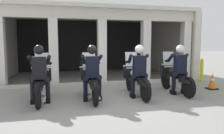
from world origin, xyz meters
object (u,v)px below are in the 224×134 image
(police_officer_far_left, at_px, (40,69))
(motorcycle_far_right, at_px, (175,77))
(motorcycle_far_left, at_px, (41,83))
(bollard_kerbside, at_px, (202,70))
(traffic_cone_flank, at_px, (212,81))
(motorcycle_center_right, at_px, (136,80))
(motorcycle_center_left, at_px, (91,82))
(police_officer_center_left, at_px, (92,68))
(police_officer_far_right, at_px, (179,65))
(police_officer_center_right, at_px, (139,67))

(police_officer_far_left, relative_size, motorcycle_far_right, 0.78)
(motorcycle_far_left, xyz_separation_m, bollard_kerbside, (6.48, 1.75, -0.00))
(motorcycle_far_left, distance_m, traffic_cone_flank, 5.82)
(traffic_cone_flank, bearing_deg, motorcycle_center_right, -175.44)
(motorcycle_center_left, relative_size, motorcycle_far_right, 1.00)
(police_officer_center_left, height_order, police_officer_far_right, same)
(motorcycle_center_right, relative_size, bollard_kerbside, 2.03)
(traffic_cone_flank, bearing_deg, police_officer_center_right, -170.08)
(police_officer_center_left, bearing_deg, police_officer_far_left, 167.76)
(police_officer_center_right, xyz_separation_m, police_officer_far_right, (1.42, 0.12, 0.00))
(police_officer_far_left, distance_m, police_officer_center_left, 1.42)
(police_officer_far_left, bearing_deg, traffic_cone_flank, 3.84)
(police_officer_far_left, xyz_separation_m, bollard_kerbside, (6.48, 2.03, -0.44))
(police_officer_center_right, height_order, bollard_kerbside, police_officer_center_right)
(police_officer_center_right, height_order, police_officer_far_right, same)
(police_officer_far_right, relative_size, bollard_kerbside, 1.58)
(police_officer_far_left, distance_m, police_officer_center_right, 2.84)
(police_officer_center_right, distance_m, traffic_cone_flank, 3.10)
(police_officer_center_left, distance_m, motorcycle_far_right, 2.91)
(motorcycle_center_right, distance_m, motorcycle_far_right, 1.42)
(police_officer_center_right, bearing_deg, motorcycle_center_left, 167.46)
(traffic_cone_flank, bearing_deg, police_officer_center_left, -172.63)
(motorcycle_far_left, relative_size, bollard_kerbside, 2.03)
(police_officer_center_left, xyz_separation_m, motorcycle_far_right, (2.84, 0.45, -0.44))
(motorcycle_center_left, relative_size, traffic_cone_flank, 3.46)
(motorcycle_far_right, relative_size, traffic_cone_flank, 3.46)
(motorcycle_center_left, distance_m, traffic_cone_flank, 4.41)
(motorcycle_center_left, bearing_deg, motorcycle_far_left, 167.76)
(motorcycle_center_left, bearing_deg, police_officer_center_right, -19.19)
(motorcycle_far_left, xyz_separation_m, traffic_cone_flank, (5.82, 0.22, -0.21))
(police_officer_far_left, distance_m, traffic_cone_flank, 5.87)
(motorcycle_center_right, distance_m, traffic_cone_flank, 3.00)
(police_officer_center_right, bearing_deg, police_officer_center_left, 178.84)
(motorcycle_far_right, height_order, police_officer_far_right, police_officer_far_right)
(motorcycle_far_left, height_order, police_officer_far_left, police_officer_far_left)
(motorcycle_center_left, distance_m, bollard_kerbside, 5.37)
(motorcycle_far_left, height_order, police_officer_center_left, police_officer_center_left)
(police_officer_far_left, xyz_separation_m, traffic_cone_flank, (5.82, 0.51, -0.65))
(motorcycle_center_right, distance_m, bollard_kerbside, 4.05)
(motorcycle_far_left, xyz_separation_m, motorcycle_far_right, (4.25, 0.11, 0.00))
(police_officer_center_left, relative_size, police_officer_far_right, 1.00)
(motorcycle_far_right, height_order, traffic_cone_flank, motorcycle_far_right)
(bollard_kerbside, bearing_deg, motorcycle_far_right, -143.68)
(traffic_cone_flank, xyz_separation_m, bollard_kerbside, (0.66, 1.52, 0.21))
(motorcycle_far_right, bearing_deg, bollard_kerbside, 26.80)
(police_officer_center_right, bearing_deg, bollard_kerbside, 26.20)
(motorcycle_center_left, height_order, motorcycle_far_right, same)
(motorcycle_center_right, relative_size, police_officer_center_right, 1.29)
(motorcycle_far_left, relative_size, police_officer_center_right, 1.29)
(police_officer_center_left, xyz_separation_m, bollard_kerbside, (5.06, 2.09, -0.44))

